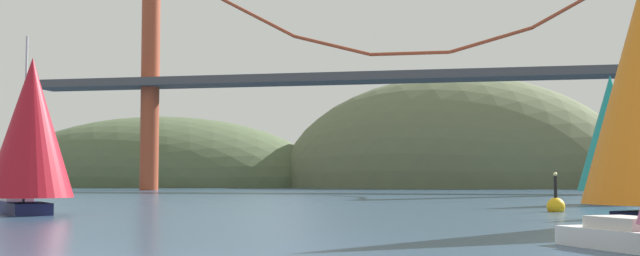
{
  "coord_description": "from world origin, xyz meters",
  "views": [
    {
      "loc": [
        9.39,
        -17.2,
        2.16
      ],
      "look_at": [
        0.0,
        29.6,
        5.07
      ],
      "focal_mm": 44.26,
      "sensor_mm": 36.0,
      "label": 1
    }
  ],
  "objects": [
    {
      "name": "suspension_bridge",
      "position": [
        -0.0,
        95.0,
        17.57
      ],
      "size": [
        115.19,
        6.0,
        38.2
      ],
      "color": "#A34228",
      "rests_on": "ground_plane"
    },
    {
      "name": "sailboat_crimson_sail",
      "position": [
        -15.22,
        22.84,
        4.59
      ],
      "size": [
        8.64,
        9.09,
        10.31
      ],
      "color": "#191E4C",
      "rests_on": "ground_plane"
    },
    {
      "name": "channel_buoy",
      "position": [
        13.98,
        32.53,
        0.37
      ],
      "size": [
        1.1,
        1.1,
        2.64
      ],
      "color": "gold",
      "rests_on": "ground_plane"
    },
    {
      "name": "headland_center",
      "position": [
        5.0,
        135.0,
        0.0
      ],
      "size": [
        67.59,
        44.0,
        42.59
      ],
      "primitive_type": "ellipsoid",
      "color": "#5B6647",
      "rests_on": "ground_plane"
    },
    {
      "name": "sailboat_teal_sail",
      "position": [
        19.44,
        45.42,
        5.15
      ],
      "size": [
        9.41,
        8.72,
        10.37
      ],
      "color": "white",
      "rests_on": "ground_plane"
    },
    {
      "name": "headland_left",
      "position": [
        -55.0,
        135.0,
        0.0
      ],
      "size": [
        70.66,
        44.0,
        28.6
      ],
      "primitive_type": "ellipsoid",
      "color": "#4C5B3D",
      "rests_on": "ground_plane"
    }
  ]
}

